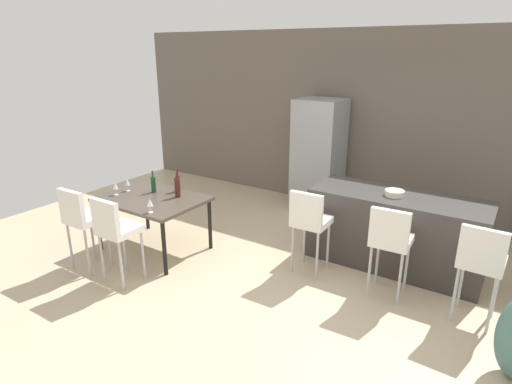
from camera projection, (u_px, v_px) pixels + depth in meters
name	position (u px, v px, depth m)	size (l,w,h in m)	color
ground_plane	(312.00, 282.00, 4.90)	(10.00, 10.00, 0.00)	#C6B28E
back_wall	(391.00, 126.00, 6.52)	(10.00, 0.12, 2.90)	#665B51
kitchen_island	(395.00, 231.00, 5.16)	(2.06, 0.78, 0.92)	#383330
bar_chair_left	(310.00, 219.00, 4.88)	(0.41, 0.41, 1.05)	white
bar_chair_middle	(390.00, 238.00, 4.39)	(0.42, 0.42, 1.05)	white
bar_chair_right	(481.00, 259.00, 3.95)	(0.41, 0.41, 1.05)	white
dining_table	(152.00, 202.00, 5.49)	(1.34, 0.97, 0.74)	#4C4238
dining_chair_near	(81.00, 216.00, 4.97)	(0.41, 0.41, 1.05)	white
dining_chair_far	(115.00, 227.00, 4.65)	(0.40, 0.40, 1.05)	white
wine_bottle_end	(178.00, 183.00, 5.67)	(0.06, 0.06, 0.31)	#471E19
wine_bottle_corner	(177.00, 187.00, 5.45)	(0.07, 0.07, 0.33)	#471E19
wine_bottle_right	(153.00, 184.00, 5.64)	(0.06, 0.06, 0.30)	#194723
wine_glass_left	(115.00, 186.00, 5.53)	(0.07, 0.07, 0.17)	silver
wine_glass_middle	(150.00, 203.00, 4.93)	(0.07, 0.07, 0.17)	silver
wine_glass_far	(127.00, 182.00, 5.69)	(0.07, 0.07, 0.17)	silver
refrigerator	(319.00, 156.00, 6.86)	(0.72, 0.68, 1.84)	#939699
fruit_bowl	(395.00, 193.00, 4.98)	(0.23, 0.23, 0.07)	beige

